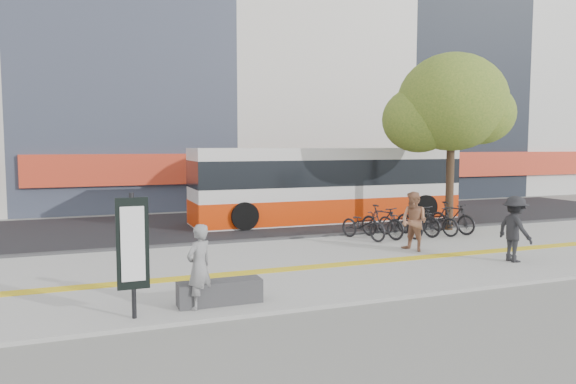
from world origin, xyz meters
name	(u,v)px	position (x,y,z in m)	size (l,w,h in m)	color
ground	(319,281)	(0.00, 0.00, 0.00)	(120.00, 120.00, 0.00)	slate
sidewalk	(295,265)	(0.00, 1.50, 0.04)	(40.00, 7.00, 0.08)	gray
tactile_strip	(302,268)	(0.00, 1.00, 0.09)	(40.00, 0.45, 0.01)	gold
street	(223,225)	(0.00, 9.00, 0.03)	(40.00, 8.00, 0.06)	black
curb	(254,241)	(0.00, 5.00, 0.07)	(40.00, 0.25, 0.14)	#313133
bench	(220,292)	(-2.60, -1.20, 0.30)	(1.60, 0.45, 0.45)	#313133
signboard	(133,245)	(-4.20, -1.51, 1.37)	(0.55, 0.10, 2.20)	black
street_tree	(449,105)	(7.18, 4.82, 4.51)	(4.40, 3.80, 6.31)	#311E16
bus	(328,187)	(4.22, 8.50, 1.44)	(10.98, 2.60, 2.92)	silver
bicycle_row	(408,221)	(5.04, 4.00, 0.59)	(4.54, 1.95, 1.08)	black
seated_woman	(199,267)	(-3.02, -1.36, 0.87)	(0.58, 0.38, 1.58)	black
pedestrian_tan	(414,221)	(3.80, 1.86, 0.93)	(0.82, 0.64, 1.69)	#986448
pedestrian_dark	(515,229)	(5.43, -0.27, 0.93)	(1.10, 0.63, 1.71)	black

